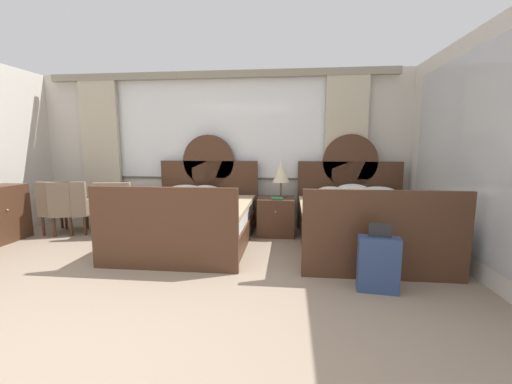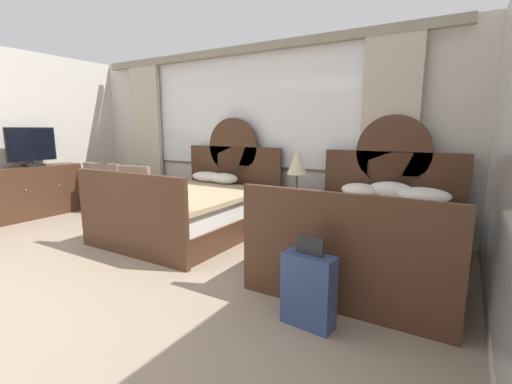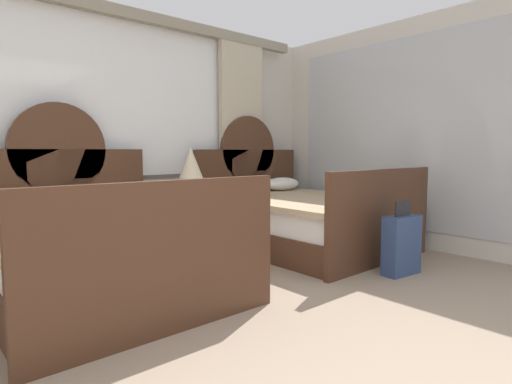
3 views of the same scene
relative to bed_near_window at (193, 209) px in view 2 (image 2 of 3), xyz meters
The scene contains 12 objects.
wall_back_window 1.60m from the bed_near_window, 81.63° to the left, with size 6.52×0.22×2.71m.
bed_near_window is the anchor object (origin of this frame).
bed_near_mirror 2.42m from the bed_near_window, ahead, with size 1.72×2.14×1.62m.
nightstand_between_beds 1.35m from the bed_near_window, 25.78° to the left, with size 0.58×0.60×0.60m.
table_lamp_on_nightstand 1.58m from the bed_near_window, 26.34° to the left, with size 0.27×0.27×0.60m.
book_on_nightstand 1.35m from the bed_near_window, 20.80° to the left, with size 0.18×0.26×0.03m.
dresser_minibar 3.00m from the bed_near_window, 163.06° to the right, with size 0.46×1.92×0.84m.
tv_flatscreen 3.02m from the bed_near_window, 167.94° to the right, with size 0.20×0.75×0.63m.
armchair_by_window_left 1.36m from the bed_near_window, 168.76° to the left, with size 0.65×0.65×0.87m.
armchair_by_window_centre 2.11m from the bed_near_window, behind, with size 0.68×0.68×0.87m.
armchair_by_window_right 2.29m from the bed_near_window, behind, with size 0.59×0.59×0.87m.
suitcase_on_floor 2.67m from the bed_near_window, 30.96° to the right, with size 0.40×0.21×0.69m.
Camera 2 is at (3.01, -1.01, 1.44)m, focal length 24.45 mm.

